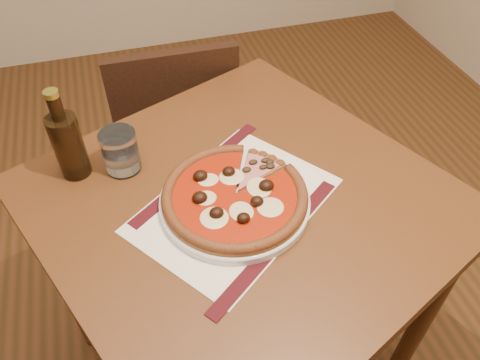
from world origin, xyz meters
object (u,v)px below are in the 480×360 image
object	(u,v)px
pizza	(235,195)
water_glass	(120,151)
plate	(235,201)
chair_far	(176,130)
bottle	(68,143)
table	(243,227)

from	to	relation	value
pizza	water_glass	bearing A→B (deg)	138.92
plate	chair_far	bearing A→B (deg)	92.53
bottle	water_glass	bearing A→B (deg)	-8.85
plate	water_glass	world-z (taller)	water_glass
table	pizza	size ratio (longest dim) A/B	3.49
table	chair_far	distance (m)	0.64
table	pizza	world-z (taller)	pizza
plate	bottle	xyz separation A→B (m)	(-0.31, 0.20, 0.07)
chair_far	pizza	bearing A→B (deg)	93.79
pizza	water_glass	size ratio (longest dim) A/B	3.09
chair_far	bottle	size ratio (longest dim) A/B	3.80
pizza	water_glass	xyz separation A→B (m)	(-0.21, 0.18, 0.02)
chair_far	plate	world-z (taller)	chair_far
chair_far	water_glass	size ratio (longest dim) A/B	8.41
table	pizza	bearing A→B (deg)	-140.40
table	plate	xyz separation A→B (m)	(-0.02, -0.02, 0.11)
table	bottle	bearing A→B (deg)	151.91
pizza	chair_far	bearing A→B (deg)	92.49
chair_far	pizza	size ratio (longest dim) A/B	2.72
chair_far	plate	bearing A→B (deg)	93.83
table	water_glass	distance (m)	0.32
plate	pizza	bearing A→B (deg)	-138.01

